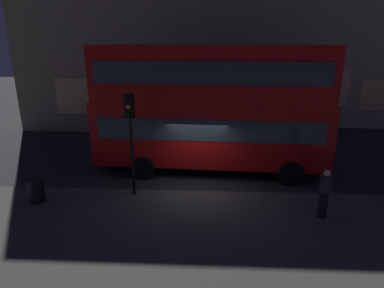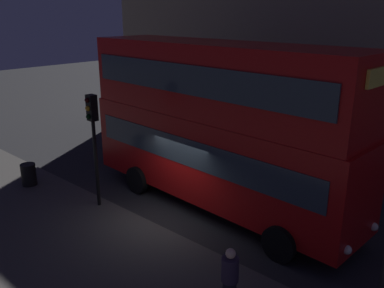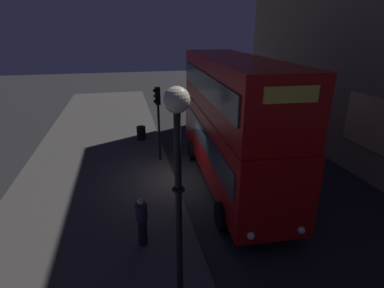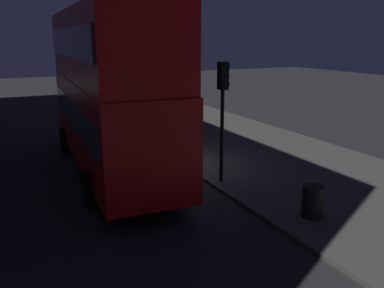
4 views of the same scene
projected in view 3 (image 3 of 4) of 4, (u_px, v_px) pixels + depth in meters
ground_plane at (185, 180)px, 14.25m from camera, size 80.00×80.00×0.00m
sidewalk_slab at (94, 188)px, 13.38m from camera, size 44.00×7.27×0.12m
double_decker_bus at (232, 117)px, 13.07m from camera, size 10.42×3.24×5.60m
traffic_light_near_kerb at (158, 109)px, 15.19m from camera, size 0.33×0.37×3.87m
street_lamp at (178, 160)px, 5.97m from camera, size 0.51×0.51×5.57m
pedestrian at (142, 221)px, 9.52m from camera, size 0.37×0.37×1.70m
litter_bin at (141, 133)px, 19.01m from camera, size 0.56×0.56×0.85m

